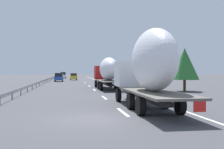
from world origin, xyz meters
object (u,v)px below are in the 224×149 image
(car_blue_sedan, at_px, (59,77))
(car_white_van, at_px, (63,75))
(truck_lead, at_px, (107,71))
(car_red_compact, at_px, (63,75))
(road_sign, at_px, (109,71))
(truck_trailing, at_px, (148,67))
(car_yellow_coupe, at_px, (74,77))

(car_blue_sedan, height_order, car_white_van, car_blue_sedan)
(truck_lead, height_order, car_white_van, truck_lead)
(car_red_compact, xyz_separation_m, road_sign, (-45.78, -10.36, 1.30))
(truck_trailing, xyz_separation_m, car_red_compact, (84.56, 7.26, -1.67))
(truck_trailing, relative_size, car_blue_sedan, 3.02)
(car_blue_sedan, bearing_deg, truck_trailing, -170.91)
(car_blue_sedan, distance_m, car_white_van, 26.81)
(car_red_compact, relative_size, road_sign, 1.31)
(car_yellow_coupe, distance_m, road_sign, 18.10)
(car_white_van, bearing_deg, truck_trailing, -174.50)
(truck_trailing, distance_m, car_red_compact, 84.89)
(car_blue_sedan, relative_size, car_red_compact, 0.93)
(car_white_van, relative_size, car_yellow_coupe, 1.15)
(car_white_van, height_order, car_red_compact, car_red_compact)
(car_white_van, height_order, car_yellow_coupe, car_white_van)
(truck_trailing, distance_m, road_sign, 38.91)
(car_blue_sedan, bearing_deg, road_sign, -122.95)
(truck_lead, bearing_deg, truck_trailing, 180.00)
(truck_lead, height_order, car_red_compact, truck_lead)
(car_yellow_coupe, bearing_deg, car_blue_sedan, 161.07)
(truck_trailing, xyz_separation_m, car_white_van, (72.33, 6.97, -1.70))
(truck_lead, relative_size, car_blue_sedan, 3.04)
(truck_lead, xyz_separation_m, car_yellow_coupe, (36.67, 3.88, -1.42))
(road_sign, bearing_deg, car_yellow_coupe, 22.77)
(truck_lead, relative_size, car_red_compact, 2.83)
(car_blue_sedan, distance_m, road_sign, 12.44)
(car_white_van, relative_size, car_red_compact, 1.07)
(truck_trailing, distance_m, car_yellow_coupe, 55.59)
(car_yellow_coupe, bearing_deg, road_sign, -157.23)
(car_blue_sedan, height_order, car_red_compact, car_red_compact)
(truck_trailing, relative_size, road_sign, 3.68)
(car_white_van, xyz_separation_m, car_yellow_coupe, (-16.90, -3.09, -0.05))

